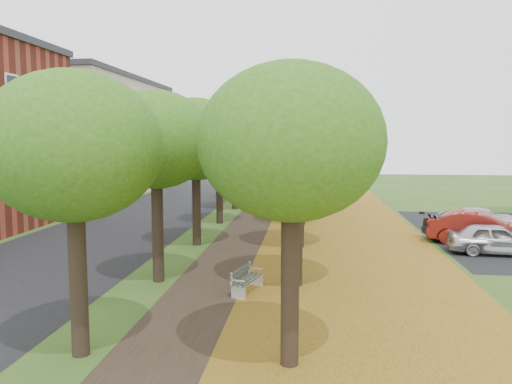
% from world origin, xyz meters
% --- Properties ---
extents(ground, '(120.00, 120.00, 0.00)m').
position_xyz_m(ground, '(0.00, 0.00, 0.00)').
color(ground, '#2D4C19').
rests_on(ground, ground).
extents(street_asphalt, '(8.00, 70.00, 0.01)m').
position_xyz_m(street_asphalt, '(-7.50, 15.00, 0.00)').
color(street_asphalt, black).
rests_on(street_asphalt, ground).
extents(footpath, '(3.20, 70.00, 0.01)m').
position_xyz_m(footpath, '(0.00, 15.00, 0.00)').
color(footpath, black).
rests_on(footpath, ground).
extents(leaf_verge, '(7.50, 70.00, 0.01)m').
position_xyz_m(leaf_verge, '(5.00, 15.00, 0.01)').
color(leaf_verge, olive).
rests_on(leaf_verge, ground).
extents(tree_row_west, '(4.35, 34.35, 6.59)m').
position_xyz_m(tree_row_west, '(-2.20, 15.00, 4.72)').
color(tree_row_west, black).
rests_on(tree_row_west, ground).
extents(tree_row_east, '(4.35, 34.35, 6.59)m').
position_xyz_m(tree_row_east, '(2.60, 15.00, 4.72)').
color(tree_row_east, black).
rests_on(tree_row_east, ground).
extents(building_cream, '(10.30, 20.30, 10.40)m').
position_xyz_m(building_cream, '(-17.00, 33.00, 5.21)').
color(building_cream, beige).
rests_on(building_cream, ground).
extents(bench, '(0.90, 1.74, 0.79)m').
position_xyz_m(bench, '(1.00, 5.08, 0.41)').
color(bench, '#29332C').
rests_on(bench, ground).
extents(car_silver, '(4.05, 1.93, 1.34)m').
position_xyz_m(car_silver, '(11.00, 11.48, 0.67)').
color(car_silver, '#B8B8BD').
rests_on(car_silver, ground).
extents(car_red, '(4.95, 3.03, 1.54)m').
position_xyz_m(car_red, '(11.00, 13.49, 0.77)').
color(car_red, maroon).
rests_on(car_red, ground).
extents(car_grey, '(5.14, 3.52, 1.38)m').
position_xyz_m(car_grey, '(11.00, 15.00, 0.69)').
color(car_grey, '#36363B').
rests_on(car_grey, ground).
extents(car_white, '(4.76, 2.52, 1.28)m').
position_xyz_m(car_white, '(12.27, 16.75, 0.64)').
color(car_white, silver).
rests_on(car_white, ground).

